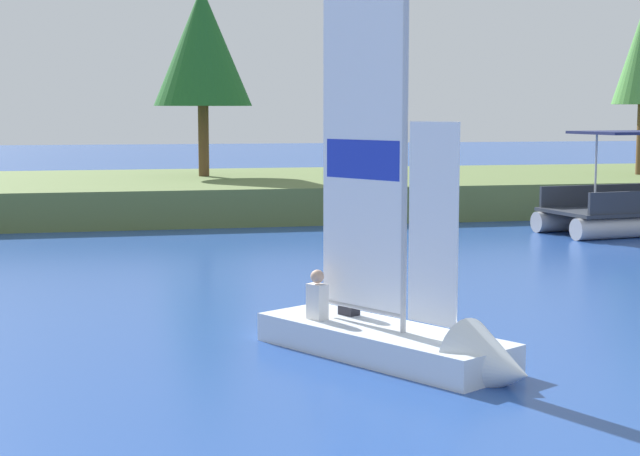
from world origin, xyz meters
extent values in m
cube|color=#5B703D|center=(0.00, 30.01, 0.57)|extent=(80.00, 10.94, 1.14)
cylinder|color=brown|center=(-0.89, 30.90, 2.39)|extent=(0.38, 0.38, 2.49)
cone|color=#1E5B23|center=(-0.89, 30.90, 5.72)|extent=(3.47, 3.47, 4.16)
cube|color=silver|center=(-0.56, 8.57, 0.21)|extent=(3.14, 4.08, 0.42)
cone|color=silver|center=(0.45, 6.86, 0.21)|extent=(1.50, 1.45, 1.15)
cylinder|color=#B7B7BC|center=(-0.36, 8.23, 3.10)|extent=(0.08, 0.08, 5.37)
cube|color=white|center=(-0.77, 8.92, 2.98)|extent=(0.84, 1.39, 4.61)
cube|color=#1E33B2|center=(-0.77, 8.92, 2.78)|extent=(0.77, 1.25, 0.55)
cube|color=white|center=(-0.09, 7.78, 1.97)|extent=(0.46, 0.74, 2.71)
cylinder|color=#B7B7BC|center=(-0.77, 8.92, 0.64)|extent=(0.87, 1.40, 0.06)
cube|color=silver|center=(-1.34, 9.33, 0.68)|extent=(0.32, 0.34, 0.53)
sphere|color=tan|center=(-1.34, 9.33, 1.06)|extent=(0.20, 0.20, 0.20)
cube|color=#26262D|center=(-0.81, 9.54, 0.65)|extent=(0.32, 0.34, 0.47)
sphere|color=tan|center=(-0.81, 9.54, 1.00)|extent=(0.20, 0.20, 0.20)
cylinder|color=#B2B2B7|center=(10.82, 22.06, 0.30)|extent=(6.43, 1.54, 0.60)
cube|color=#2D333D|center=(10.79, 22.26, 1.00)|extent=(5.85, 0.97, 0.60)
cylinder|color=#B2B2B7|center=(9.06, 20.83, 1.75)|extent=(0.06, 0.06, 2.11)
camera|label=1|loc=(-4.34, -4.77, 3.47)|focal=56.07mm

